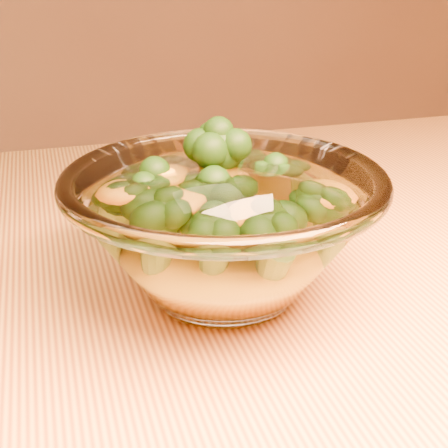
{
  "coord_description": "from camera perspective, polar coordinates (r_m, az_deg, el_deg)",
  "views": [
    {
      "loc": [
        -0.11,
        -0.41,
        0.99
      ],
      "look_at": [
        0.01,
        -0.02,
        0.81
      ],
      "focal_mm": 50.0,
      "sensor_mm": 36.0,
      "label": 1
    }
  ],
  "objects": [
    {
      "name": "glass_bowl",
      "position": [
        0.45,
        0.0,
        -0.58
      ],
      "size": [
        0.23,
        0.23,
        0.1
      ],
      "color": "white",
      "rests_on": "table"
    },
    {
      "name": "cheese_sauce",
      "position": [
        0.46,
        0.0,
        -3.02
      ],
      "size": [
        0.13,
        0.13,
        0.04
      ],
      "primitive_type": "ellipsoid",
      "color": "orange",
      "rests_on": "glass_bowl"
    },
    {
      "name": "table",
      "position": [
        0.54,
        -1.15,
        -14.64
      ],
      "size": [
        1.2,
        0.8,
        0.75
      ],
      "color": "#C2893A",
      "rests_on": "ground"
    },
    {
      "name": "broccoli_heap",
      "position": [
        0.45,
        -1.16,
        1.99
      ],
      "size": [
        0.16,
        0.15,
        0.09
      ],
      "color": "black",
      "rests_on": "cheese_sauce"
    }
  ]
}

